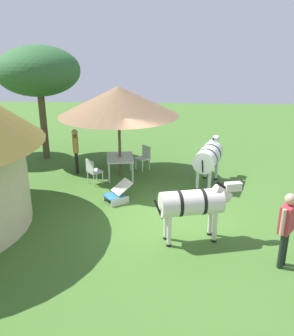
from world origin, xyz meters
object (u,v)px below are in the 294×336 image
standing_watcher (287,224)px  zebra_nearest_camera (209,157)px  patio_chair_west_end (93,170)px  zebra_by_umbrella (193,203)px  acacia_tree_far_lawn (38,71)px  patio_chair_near_hut (144,156)px  striped_lounge_chair (117,194)px  shade_umbrella (118,101)px  patio_dining_table (120,159)px  guest_beside_umbrella (76,147)px

standing_watcher → zebra_nearest_camera: (4.67, 1.17, -0.07)m
patio_chair_west_end → zebra_nearest_camera: 3.95m
patio_chair_west_end → zebra_by_umbrella: 4.70m
acacia_tree_far_lawn → zebra_by_umbrella: bearing=-137.5°
patio_chair_near_hut → striped_lounge_chair: 3.01m
striped_lounge_chair → acacia_tree_far_lawn: 6.28m
patio_chair_near_hut → striped_lounge_chair: (-2.93, 0.65, -0.27)m
shade_umbrella → zebra_nearest_camera: (-0.56, -3.07, -1.75)m
patio_dining_table → patio_chair_west_end: size_ratio=1.54×
patio_chair_near_hut → acacia_tree_far_lawn: (1.13, 4.17, 2.99)m
patio_chair_near_hut → guest_beside_umbrella: (-0.52, 2.48, 0.47)m
patio_chair_near_hut → zebra_nearest_camera: zebra_nearest_camera is taller
patio_dining_table → striped_lounge_chair: bearing=-175.3°
striped_lounge_chair → zebra_nearest_camera: (1.55, -2.90, 0.73)m
patio_chair_near_hut → guest_beside_umbrella: bearing=56.9°
shade_umbrella → patio_chair_west_end: 2.50m
striped_lounge_chair → zebra_by_umbrella: bearing=-170.2°
striped_lounge_chair → zebra_nearest_camera: size_ratio=0.46×
patio_chair_west_end → standing_watcher: bearing=5.2°
standing_watcher → zebra_nearest_camera: bearing=51.7°
patio_chair_west_end → zebra_by_umbrella: bearing=-1.1°
patio_chair_near_hut → zebra_by_umbrella: (-5.06, -1.51, 0.49)m
shade_umbrella → patio_chair_near_hut: shade_umbrella is taller
standing_watcher → patio_dining_table: bearing=76.7°
standing_watcher → acacia_tree_far_lawn: acacia_tree_far_lawn is taller
zebra_nearest_camera → standing_watcher: bearing=-57.4°
patio_chair_west_end → patio_dining_table: bearing=90.0°
shade_umbrella → striped_lounge_chair: (-2.11, -0.17, -2.48)m
standing_watcher → shade_umbrella: bearing=76.7°
patio_chair_west_end → guest_beside_umbrella: 1.45m
standing_watcher → striped_lounge_chair: size_ratio=1.82×
shade_umbrella → acacia_tree_far_lawn: size_ratio=0.92×
patio_dining_table → patio_chair_near_hut: size_ratio=1.54×
shade_umbrella → patio_chair_west_end: shade_umbrella is taller
zebra_by_umbrella → zebra_nearest_camera: bearing=155.0°
patio_chair_near_hut → zebra_by_umbrella: zebra_by_umbrella is taller
shade_umbrella → zebra_nearest_camera: shade_umbrella is taller
zebra_nearest_camera → patio_chair_west_end: bearing=-157.8°
shade_umbrella → zebra_by_umbrella: bearing=-151.2°
patio_chair_west_end → patio_chair_near_hut: 2.32m
patio_chair_west_end → guest_beside_umbrella: (1.10, 0.82, 0.47)m
patio_dining_table → guest_beside_umbrella: 1.72m
striped_lounge_chair → standing_watcher: bearing=-163.0°
shade_umbrella → acacia_tree_far_lawn: acacia_tree_far_lawn is taller
shade_umbrella → standing_watcher: 6.93m
acacia_tree_far_lawn → patio_chair_near_hut: bearing=-105.1°
patio_dining_table → patio_chair_near_hut: patio_chair_near_hut is taller
shade_umbrella → zebra_by_umbrella: (-4.24, -2.33, -1.72)m
shade_umbrella → patio_dining_table: (0.00, -0.00, -2.08)m
acacia_tree_far_lawn → shade_umbrella: bearing=-120.2°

